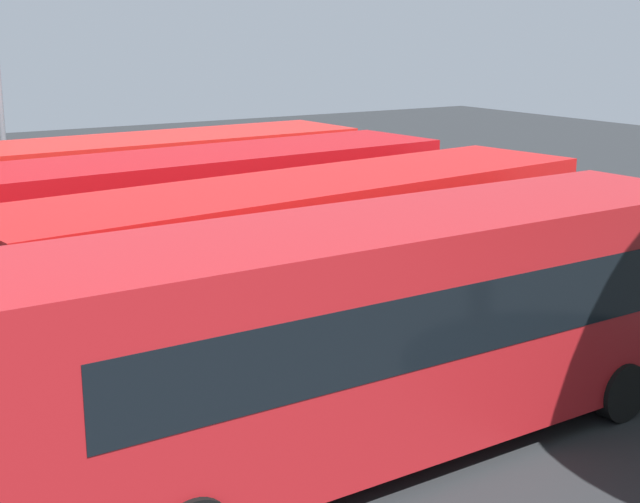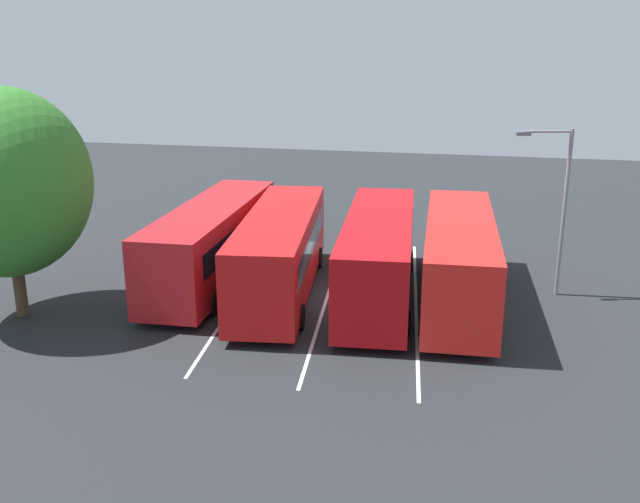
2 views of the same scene
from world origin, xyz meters
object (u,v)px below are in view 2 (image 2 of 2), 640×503
Objects in this scene: bus_far_left at (459,258)px; bus_center_left at (378,254)px; bus_center_right at (280,251)px; depot_tree at (6,183)px; pedestrian at (238,222)px; street_lamp at (559,201)px; bus_far_right at (212,241)px.

bus_far_left is 3.10m from bus_center_left.
bus_center_right is 1.35× the size of depot_tree.
depot_tree is at bearing 104.48° from bus_far_left.
pedestrian is at bearing -22.44° from depot_tree.
street_lamp is (-4.73, -14.75, 2.86)m from pedestrian.
bus_far_left is 1.00× the size of bus_far_right.
bus_far_left is 1.33× the size of depot_tree.
street_lamp is (2.16, -10.64, 2.06)m from bus_center_right.
bus_far_left is 10.12m from bus_far_right.
bus_far_left and bus_center_left have the same top height.
street_lamp reaches higher than bus_far_right.
street_lamp reaches higher than bus_center_right.
bus_far_left reaches higher than pedestrian.
bus_center_left is at bearing -92.46° from bus_center_right.
bus_center_left is 1.01× the size of bus_far_right.
bus_far_left is 0.99× the size of bus_center_right.
pedestrian is (6.57, 8.00, -0.80)m from bus_center_left.
depot_tree is (-6.51, 19.39, 1.15)m from street_lamp.
bus_center_left is 13.85m from depot_tree.
bus_far_left is at bearing 100.37° from pedestrian.
street_lamp is (1.68, -3.65, 2.06)m from bus_far_left.
depot_tree reaches higher than bus_far_left.
bus_far_left is 7.00m from bus_center_right.
pedestrian is (6.15, 0.98, -0.80)m from bus_far_right.
bus_center_right is 11.05m from street_lamp.
bus_far_right is at bearing 81.98° from bus_center_left.
street_lamp is at bearing 112.59° from pedestrian.
bus_center_left is 10.38m from pedestrian.
bus_center_right is at bearing 90.12° from bus_center_left.
street_lamp is 0.79× the size of depot_tree.
street_lamp reaches higher than bus_center_left.
bus_center_right is 6.71× the size of pedestrian.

